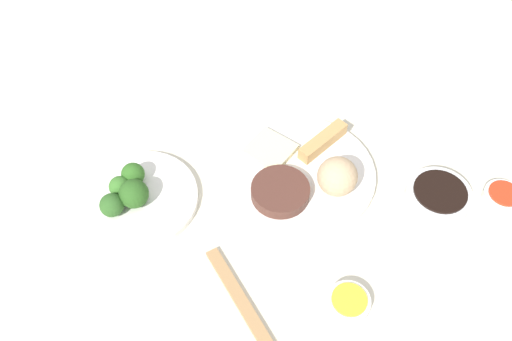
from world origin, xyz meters
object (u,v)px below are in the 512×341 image
object	(u,v)px
main_plate	(302,172)
soy_sauce_bowl	(437,199)
sauce_ramekin_hot_mustard	(348,303)
chopsticks_pair	(245,307)
sauce_ramekin_sweet_and_sour	(502,197)
broccoli_plate	(139,199)

from	to	relation	value
main_plate	soy_sauce_bowl	xyz separation A→B (m)	(0.23, 0.07, 0.01)
main_plate	sauce_ramekin_hot_mustard	bearing A→B (deg)	-43.15
main_plate	chopsticks_pair	bearing A→B (deg)	-77.29
sauce_ramekin_sweet_and_sour	main_plate	bearing A→B (deg)	-155.38
soy_sauce_bowl	sauce_ramekin_sweet_and_sour	distance (m)	0.12
chopsticks_pair	broccoli_plate	bearing A→B (deg)	167.65
main_plate	sauce_ramekin_hot_mustard	size ratio (longest dim) A/B	4.08
broccoli_plate	soy_sauce_bowl	distance (m)	0.53
sauce_ramekin_hot_mustard	sauce_ramekin_sweet_and_sour	size ratio (longest dim) A/B	1.00
sauce_ramekin_sweet_and_sour	chopsticks_pair	xyz separation A→B (m)	(-0.26, -0.42, -0.01)
soy_sauce_bowl	main_plate	bearing A→B (deg)	-162.06
main_plate	chopsticks_pair	world-z (taller)	main_plate
broccoli_plate	sauce_ramekin_sweet_and_sour	size ratio (longest dim) A/B	3.16
sauce_ramekin_sweet_and_sour	chopsticks_pair	bearing A→B (deg)	-121.98
sauce_ramekin_sweet_and_sour	chopsticks_pair	distance (m)	0.50
main_plate	sauce_ramekin_sweet_and_sour	size ratio (longest dim) A/B	4.08
main_plate	sauce_ramekin_sweet_and_sour	bearing A→B (deg)	24.62
broccoli_plate	soy_sauce_bowl	xyz separation A→B (m)	(0.44, 0.29, 0.01)
main_plate	sauce_ramekin_hot_mustard	world-z (taller)	sauce_ramekin_hot_mustard
broccoli_plate	sauce_ramekin_sweet_and_sour	bearing A→B (deg)	34.14
soy_sauce_bowl	broccoli_plate	bearing A→B (deg)	-146.79
main_plate	soy_sauce_bowl	size ratio (longest dim) A/B	2.44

